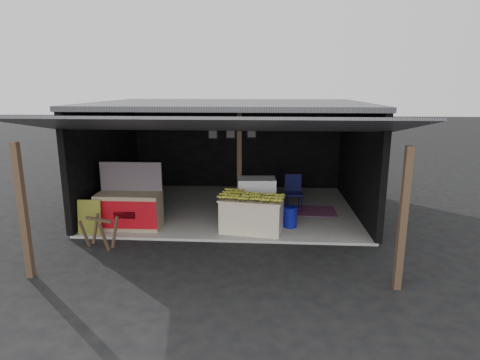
# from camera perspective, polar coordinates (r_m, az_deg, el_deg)

# --- Properties ---
(ground) EXTENTS (80.00, 80.00, 0.00)m
(ground) POSITION_cam_1_polar(r_m,az_deg,el_deg) (9.15, -2.79, -8.84)
(ground) COLOR black
(ground) RESTS_ON ground
(concrete_slab) EXTENTS (7.00, 5.00, 0.06)m
(concrete_slab) POSITION_cam_1_polar(r_m,az_deg,el_deg) (11.49, -1.37, -4.04)
(concrete_slab) COLOR gray
(concrete_slab) RESTS_ON ground
(shophouse) EXTENTS (7.40, 7.29, 3.02)m
(shophouse) POSITION_cam_1_polar(r_m,az_deg,el_deg) (11.37, -1.27, 6.46)
(shophouse) COLOR black
(shophouse) RESTS_ON ground
(banana_table) EXTENTS (1.60, 1.13, 0.81)m
(banana_table) POSITION_cam_1_polar(r_m,az_deg,el_deg) (9.56, 1.71, -4.89)
(banana_table) COLOR silver
(banana_table) RESTS_ON concrete_slab
(banana_pile) EXTENTS (1.47, 1.02, 0.16)m
(banana_pile) POSITION_cam_1_polar(r_m,az_deg,el_deg) (9.42, 1.73, -2.09)
(banana_pile) COLOR yellow
(banana_pile) RESTS_ON banana_table
(white_crate) EXTENTS (1.00, 0.71, 1.07)m
(white_crate) POSITION_cam_1_polar(r_m,az_deg,el_deg) (10.43, 2.38, -2.61)
(white_crate) COLOR white
(white_crate) RESTS_ON concrete_slab
(neighbor_stall) EXTENTS (1.53, 0.70, 1.58)m
(neighbor_stall) POSITION_cam_1_polar(r_m,az_deg,el_deg) (10.10, -15.48, -3.97)
(neighbor_stall) COLOR #998466
(neighbor_stall) RESTS_ON concrete_slab
(green_signboard) EXTENTS (0.54, 0.14, 0.81)m
(green_signboard) POSITION_cam_1_polar(r_m,az_deg,el_deg) (9.98, -20.65, -4.97)
(green_signboard) COLOR black
(green_signboard) RESTS_ON concrete_slab
(sawhorse) EXTENTS (0.76, 0.76, 0.67)m
(sawhorse) POSITION_cam_1_polar(r_m,az_deg,el_deg) (9.22, -19.36, -6.64)
(sawhorse) COLOR #483224
(sawhorse) RESTS_ON ground
(water_barrel) EXTENTS (0.33, 0.33, 0.48)m
(water_barrel) POSITION_cam_1_polar(r_m,az_deg,el_deg) (9.92, 7.13, -5.31)
(water_barrel) COLOR navy
(water_barrel) RESTS_ON concrete_slab
(plastic_chair) EXTENTS (0.51, 0.51, 0.98)m
(plastic_chair) POSITION_cam_1_polar(r_m,az_deg,el_deg) (11.23, 7.60, -1.31)
(plastic_chair) COLOR #0A0A3B
(plastic_chair) RESTS_ON concrete_slab
(magenta_rug) EXTENTS (1.54, 1.05, 0.01)m
(magenta_rug) POSITION_cam_1_polar(r_m,az_deg,el_deg) (11.31, 9.68, -4.32)
(magenta_rug) COLOR #661649
(magenta_rug) RESTS_ON concrete_slab
(picture_frames) EXTENTS (1.62, 0.04, 0.46)m
(picture_frames) POSITION_cam_1_polar(r_m,az_deg,el_deg) (13.46, -1.20, 6.78)
(picture_frames) COLOR black
(picture_frames) RESTS_ON shophouse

